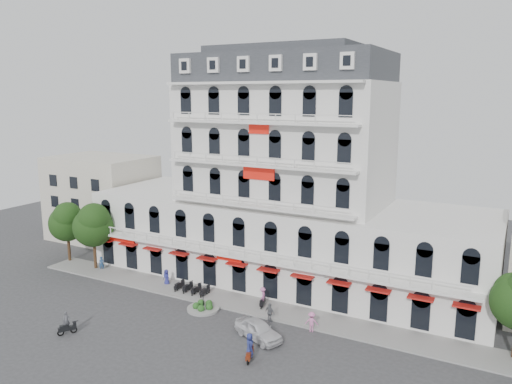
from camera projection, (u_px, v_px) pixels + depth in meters
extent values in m
plane|color=#38383A|center=(193.00, 343.00, 42.23)|extent=(120.00, 120.00, 0.00)
cube|color=gray|center=(245.00, 304.00, 49.99)|extent=(53.00, 4.00, 0.16)
cube|color=silver|center=(284.00, 239.00, 56.92)|extent=(45.00, 14.00, 9.00)
cube|color=silver|center=(285.00, 143.00, 54.80)|extent=(22.00, 12.00, 13.00)
cube|color=#2D3035|center=(286.00, 68.00, 53.27)|extent=(21.56, 11.76, 3.00)
cube|color=#2D3035|center=(286.00, 50.00, 52.90)|extent=(15.84, 8.64, 0.80)
cube|color=red|center=(252.00, 267.00, 50.63)|extent=(40.50, 1.00, 0.15)
cube|color=red|center=(259.00, 173.00, 50.00)|extent=(3.50, 0.10, 1.40)
cube|color=beige|center=(102.00, 198.00, 72.30)|extent=(14.00, 10.00, 12.00)
cylinder|color=gray|center=(203.00, 309.00, 48.79)|extent=(3.20, 3.20, 0.24)
cylinder|color=black|center=(203.00, 301.00, 48.64)|extent=(0.08, 0.08, 1.40)
sphere|color=#1C541E|center=(209.00, 307.00, 48.40)|extent=(0.70, 0.70, 0.70)
sphere|color=#1C541E|center=(209.00, 303.00, 49.19)|extent=(0.70, 0.70, 0.70)
sphere|color=#1C541E|center=(201.00, 303.00, 49.35)|extent=(0.70, 0.70, 0.70)
sphere|color=#1C541E|center=(196.00, 306.00, 48.64)|extent=(0.70, 0.70, 0.70)
sphere|color=#1C541E|center=(201.00, 308.00, 48.05)|extent=(0.70, 0.70, 0.70)
cylinder|color=#382314|center=(69.00, 248.00, 62.62)|extent=(0.36, 0.36, 3.52)
sphere|color=black|center=(67.00, 223.00, 62.00)|extent=(4.48, 4.48, 4.48)
sphere|color=black|center=(67.00, 216.00, 61.31)|extent=(3.52, 3.52, 3.52)
sphere|color=black|center=(66.00, 218.00, 62.32)|extent=(3.20, 3.20, 3.20)
cylinder|color=#382314|center=(95.00, 254.00, 59.84)|extent=(0.36, 0.36, 3.74)
sphere|color=black|center=(93.00, 227.00, 59.19)|extent=(4.76, 4.76, 4.76)
sphere|color=black|center=(94.00, 219.00, 58.48)|extent=(3.74, 3.74, 3.74)
sphere|color=black|center=(92.00, 220.00, 59.50)|extent=(3.40, 3.40, 3.40)
imported|color=silver|center=(258.00, 330.00, 42.92)|extent=(5.22, 3.62, 1.65)
cube|color=black|center=(67.00, 329.00, 43.72)|extent=(1.09, 1.46, 0.35)
torus|color=black|center=(74.00, 330.00, 44.04)|extent=(0.42, 0.57, 0.60)
torus|color=black|center=(61.00, 333.00, 43.50)|extent=(0.42, 0.57, 0.60)
imported|color=#4D4E53|center=(66.00, 321.00, 43.57)|extent=(0.66, 0.73, 1.67)
cube|color=maroon|center=(250.00, 355.00, 39.32)|extent=(0.74, 1.54, 0.35)
torus|color=black|center=(251.00, 354.00, 39.90)|extent=(0.28, 0.61, 0.60)
torus|color=black|center=(248.00, 361.00, 38.85)|extent=(0.28, 0.61, 0.60)
imported|color=navy|center=(250.00, 345.00, 39.16)|extent=(0.83, 1.05, 1.89)
cube|color=black|center=(263.00, 302.00, 49.25)|extent=(0.74, 1.54, 0.35)
torus|color=black|center=(261.00, 307.00, 48.78)|extent=(0.28, 0.61, 0.60)
torus|color=black|center=(264.00, 303.00, 49.83)|extent=(0.28, 0.61, 0.60)
imported|color=#CB6BAB|center=(263.00, 295.00, 49.11)|extent=(0.87, 1.18, 1.64)
imported|color=navy|center=(166.00, 277.00, 55.04)|extent=(0.98, 0.76, 1.78)
imported|color=slate|center=(270.00, 313.00, 46.07)|extent=(1.14, 0.70, 1.82)
imported|color=pink|center=(312.00, 322.00, 44.21)|extent=(1.33, 1.00, 1.83)
imported|color=navy|center=(102.00, 264.00, 59.57)|extent=(0.71, 0.74, 1.70)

